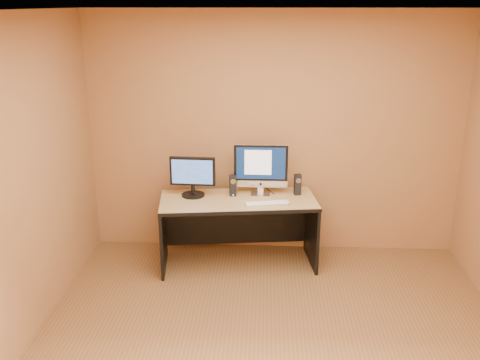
{
  "coord_description": "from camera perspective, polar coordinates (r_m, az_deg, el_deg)",
  "views": [
    {
      "loc": [
        -0.09,
        -3.59,
        2.65
      ],
      "look_at": [
        -0.34,
        1.43,
        0.98
      ],
      "focal_mm": 40.0,
      "sensor_mm": 36.0,
      "label": 1
    }
  ],
  "objects": [
    {
      "name": "speaker_left",
      "position": [
        5.54,
        -0.77,
        -0.59
      ],
      "size": [
        0.08,
        0.08,
        0.22
      ],
      "primitive_type": null,
      "rotation": [
        0.0,
        0.0,
        0.17
      ],
      "color": "black",
      "rests_on": "desk"
    },
    {
      "name": "floor",
      "position": [
        4.46,
        3.61,
        -18.06
      ],
      "size": [
        4.0,
        4.0,
        0.0
      ],
      "primitive_type": "plane",
      "color": "brown",
      "rests_on": "ground"
    },
    {
      "name": "cable_b",
      "position": [
        5.75,
        1.93,
        -1.01
      ],
      "size": [
        0.04,
        0.18,
        0.01
      ],
      "primitive_type": "cylinder",
      "rotation": [
        1.57,
        0.0,
        -0.17
      ],
      "color": "black",
      "rests_on": "desk"
    },
    {
      "name": "ceiling",
      "position": [
        3.59,
        4.48,
        17.58
      ],
      "size": [
        4.0,
        4.0,
        0.0
      ],
      "primitive_type": "plane",
      "color": "white",
      "rests_on": "walls"
    },
    {
      "name": "speaker_right",
      "position": [
        5.61,
        6.16,
        -0.48
      ],
      "size": [
        0.08,
        0.08,
        0.22
      ],
      "primitive_type": null,
      "rotation": [
        0.0,
        0.0,
        0.16
      ],
      "color": "black",
      "rests_on": "desk"
    },
    {
      "name": "keyboard",
      "position": [
        5.34,
        2.79,
        -2.5
      ],
      "size": [
        0.44,
        0.2,
        0.02
      ],
      "primitive_type": "cube",
      "rotation": [
        0.0,
        0.0,
        0.2
      ],
      "color": "silver",
      "rests_on": "desk"
    },
    {
      "name": "mouse",
      "position": [
        5.37,
        5.03,
        -2.35
      ],
      "size": [
        0.06,
        0.1,
        0.04
      ],
      "primitive_type": "ellipsoid",
      "rotation": [
        0.0,
        0.0,
        0.03
      ],
      "color": "silver",
      "rests_on": "desk"
    },
    {
      "name": "walls",
      "position": [
        3.83,
        4.0,
        -2.23
      ],
      "size": [
        4.0,
        4.0,
        2.6
      ],
      "primitive_type": null,
      "color": "#955C3C",
      "rests_on": "ground"
    },
    {
      "name": "cable_a",
      "position": [
        5.71,
        3.2,
        -1.17
      ],
      "size": [
        0.1,
        0.2,
        0.01
      ],
      "primitive_type": "cylinder",
      "rotation": [
        1.57,
        0.0,
        0.43
      ],
      "color": "black",
      "rests_on": "desk"
    },
    {
      "name": "second_monitor",
      "position": [
        5.52,
        -5.07,
        0.35
      ],
      "size": [
        0.49,
        0.26,
        0.42
      ],
      "primitive_type": null,
      "rotation": [
        0.0,
        0.0,
        -0.05
      ],
      "color": "black",
      "rests_on": "desk"
    },
    {
      "name": "desk",
      "position": [
        5.61,
        -0.19,
        -5.58
      ],
      "size": [
        1.66,
        0.89,
        0.73
      ],
      "primitive_type": null,
      "rotation": [
        0.0,
        0.0,
        0.13
      ],
      "color": "tan",
      "rests_on": "ground"
    },
    {
      "name": "imac",
      "position": [
        5.53,
        2.23,
        1.13
      ],
      "size": [
        0.57,
        0.21,
        0.55
      ],
      "primitive_type": null,
      "rotation": [
        0.0,
        0.0,
        0.0
      ],
      "color": "silver",
      "rests_on": "desk"
    }
  ]
}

